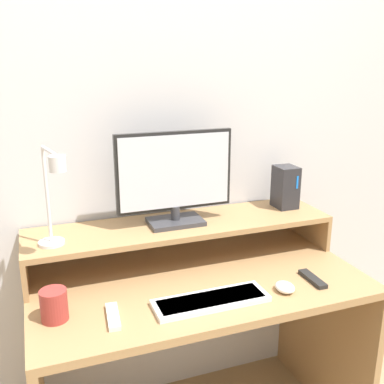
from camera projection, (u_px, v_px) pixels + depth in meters
The scene contains 11 objects.
wall_back at pixel (167, 132), 1.90m from camera, with size 6.00×0.05×2.50m.
desk at pixel (198, 327), 1.77m from camera, with size 1.25×0.67×0.75m.
monitor_shelf at pixel (182, 228), 1.84m from camera, with size 1.25×0.31×0.16m.
monitor at pixel (175, 178), 1.77m from camera, with size 0.47×0.14×0.38m.
desk_lamp at pixel (53, 196), 1.49m from camera, with size 0.11×0.24×0.36m.
router_dock at pixel (285, 187), 2.00m from camera, with size 0.09×0.11×0.19m.
keyboard at pixel (211, 300), 1.53m from camera, with size 0.40×0.13×0.02m.
mouse at pixel (285, 287), 1.61m from camera, with size 0.07×0.08×0.03m.
remote_control at pixel (113, 316), 1.44m from camera, with size 0.05×0.15×0.02m.
remote_secondary at pixel (313, 279), 1.68m from camera, with size 0.04×0.14×0.02m.
mug at pixel (54, 305), 1.42m from camera, with size 0.09×0.09×0.10m.
Camera 1 is at (-0.56, -1.10, 1.55)m, focal length 42.00 mm.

